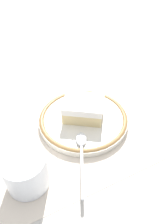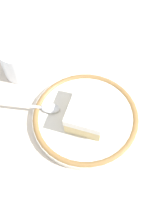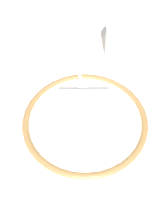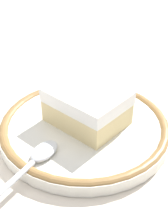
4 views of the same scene
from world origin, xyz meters
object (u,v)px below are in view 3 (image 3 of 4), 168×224
at_px(plate, 84,121).
at_px(spoon, 80,76).
at_px(cake_slice, 86,115).
at_px(cup, 125,43).

bearing_deg(plate, spoon, -119.47).
bearing_deg(spoon, plate, 60.53).
height_order(plate, cake_slice, cake_slice).
relative_size(cake_slice, spoon, 0.80).
height_order(plate, spoon, spoon).
distance_m(spoon, cup, 0.12).
bearing_deg(cup, spoon, 6.63).
bearing_deg(cake_slice, plate, -106.91).
height_order(cake_slice, spoon, cake_slice).
xyz_separation_m(cake_slice, spoon, (-0.05, -0.09, -0.02)).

